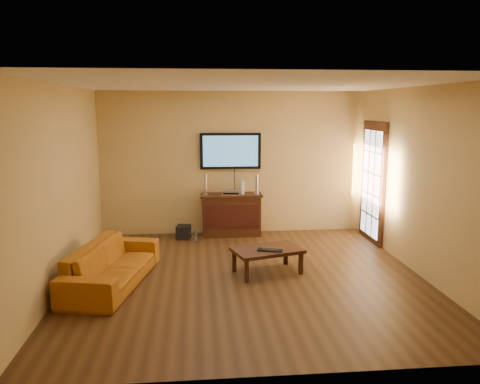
{
  "coord_description": "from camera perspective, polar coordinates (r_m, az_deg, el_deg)",
  "views": [
    {
      "loc": [
        -0.7,
        -6.32,
        2.4
      ],
      "look_at": [
        -0.03,
        0.8,
        1.1
      ],
      "focal_mm": 35.0,
      "sensor_mm": 36.0,
      "label": 1
    }
  ],
  "objects": [
    {
      "name": "television",
      "position": [
        8.84,
        -1.17,
        5.02
      ],
      "size": [
        1.15,
        0.08,
        0.68
      ],
      "color": "black",
      "rests_on": "ground"
    },
    {
      "name": "speaker_right",
      "position": [
        8.79,
        2.06,
        0.86
      ],
      "size": [
        0.1,
        0.1,
        0.36
      ],
      "color": "silver",
      "rests_on": "media_console"
    },
    {
      "name": "speaker_left",
      "position": [
        8.72,
        -4.23,
        0.83
      ],
      "size": [
        0.1,
        0.1,
        0.38
      ],
      "color": "silver",
      "rests_on": "media_console"
    },
    {
      "name": "room_walls",
      "position": [
        7.02,
        0.34,
        4.47
      ],
      "size": [
        5.0,
        5.0,
        5.0
      ],
      "color": "tan",
      "rests_on": "ground"
    },
    {
      "name": "coffee_table",
      "position": [
        6.89,
        3.35,
        -7.3
      ],
      "size": [
        1.11,
        0.85,
        0.37
      ],
      "color": "black",
      "rests_on": "ground"
    },
    {
      "name": "french_door",
      "position": [
        8.73,
        15.87,
        1.0
      ],
      "size": [
        0.07,
        1.02,
        2.22
      ],
      "color": "black",
      "rests_on": "ground"
    },
    {
      "name": "ground_plane",
      "position": [
        6.8,
        0.86,
        -10.37
      ],
      "size": [
        5.0,
        5.0,
        0.0
      ],
      "primitive_type": "plane",
      "color": "#3B2410",
      "rests_on": "ground"
    },
    {
      "name": "subwoofer",
      "position": [
        8.74,
        -6.9,
        -4.87
      ],
      "size": [
        0.28,
        0.28,
        0.25
      ],
      "primitive_type": "cube",
      "rotation": [
        0.0,
        0.0,
        -0.14
      ],
      "color": "black",
      "rests_on": "ground"
    },
    {
      "name": "av_receiver",
      "position": [
        8.72,
        -1.05,
        -0.05
      ],
      "size": [
        0.37,
        0.29,
        0.08
      ],
      "primitive_type": "cube",
      "rotation": [
        0.0,
        0.0,
        -0.17
      ],
      "color": "silver",
      "rests_on": "media_console"
    },
    {
      "name": "keyboard",
      "position": [
        6.78,
        3.67,
        -7.08
      ],
      "size": [
        0.38,
        0.24,
        0.02
      ],
      "color": "black",
      "rests_on": "coffee_table"
    },
    {
      "name": "sofa",
      "position": [
        6.66,
        -15.37,
        -7.74
      ],
      "size": [
        0.96,
        2.03,
        0.76
      ],
      "primitive_type": "imported",
      "rotation": [
        0.0,
        0.0,
        1.36
      ],
      "color": "#A55C12",
      "rests_on": "ground"
    },
    {
      "name": "bottle",
      "position": [
        8.47,
        -5.45,
        -5.48
      ],
      "size": [
        0.08,
        0.08,
        0.22
      ],
      "color": "white",
      "rests_on": "ground"
    },
    {
      "name": "game_console",
      "position": [
        8.79,
        0.26,
        0.56
      ],
      "size": [
        0.07,
        0.18,
        0.24
      ],
      "primitive_type": "cube",
      "rotation": [
        0.0,
        0.0,
        0.12
      ],
      "color": "white",
      "rests_on": "media_console"
    },
    {
      "name": "media_console",
      "position": [
        8.85,
        -1.06,
        -2.76
      ],
      "size": [
        1.15,
        0.44,
        0.79
      ],
      "color": "black",
      "rests_on": "ground"
    }
  ]
}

